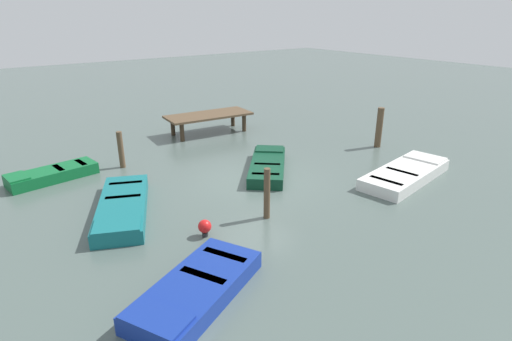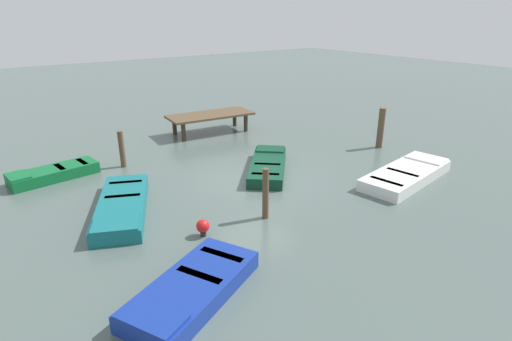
% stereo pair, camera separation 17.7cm
% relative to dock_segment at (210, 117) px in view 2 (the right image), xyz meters
% --- Properties ---
extents(ground_plane, '(80.00, 80.00, 0.00)m').
position_rel_dock_segment_xyz_m(ground_plane, '(-1.72, -6.20, -0.82)').
color(ground_plane, '#4C5B56').
extents(dock_segment, '(4.25, 2.08, 0.95)m').
position_rel_dock_segment_xyz_m(dock_segment, '(0.00, 0.00, 0.00)').
color(dock_segment, brown).
rests_on(dock_segment, ground_plane).
extents(rowboat_teal, '(2.85, 4.19, 0.46)m').
position_rel_dock_segment_xyz_m(rowboat_teal, '(-6.46, -5.94, -0.61)').
color(rowboat_teal, '#14666B').
rests_on(rowboat_teal, ground_plane).
extents(rowboat_dark_green, '(3.28, 3.49, 0.46)m').
position_rel_dock_segment_xyz_m(rowboat_dark_green, '(-0.86, -5.78, -0.61)').
color(rowboat_dark_green, '#0C3823').
rests_on(rowboat_dark_green, ground_plane).
extents(rowboat_white, '(4.31, 2.14, 0.46)m').
position_rel_dock_segment_xyz_m(rowboat_white, '(2.61, -9.35, -0.61)').
color(rowboat_white, silver).
rests_on(rowboat_white, ground_plane).
extents(rowboat_green, '(3.06, 1.43, 0.46)m').
position_rel_dock_segment_xyz_m(rowboat_green, '(-7.56, -1.88, -0.61)').
color(rowboat_green, '#0F602D').
rests_on(rowboat_green, ground_plane).
extents(rowboat_blue, '(3.52, 2.69, 0.46)m').
position_rel_dock_segment_xyz_m(rowboat_blue, '(-6.59, -10.66, -0.61)').
color(rowboat_blue, navy).
rests_on(rowboat_blue, ground_plane).
extents(mooring_piling_near_left, '(0.21, 0.21, 1.42)m').
position_rel_dock_segment_xyz_m(mooring_piling_near_left, '(-5.11, -2.13, -0.11)').
color(mooring_piling_near_left, brown).
rests_on(mooring_piling_near_left, ground_plane).
extents(mooring_piling_mid_right, '(0.19, 0.19, 1.54)m').
position_rel_dock_segment_xyz_m(mooring_piling_mid_right, '(-3.19, -8.70, -0.05)').
color(mooring_piling_mid_right, brown).
rests_on(mooring_piling_mid_right, ground_plane).
extents(mooring_piling_far_left, '(0.28, 0.28, 1.76)m').
position_rel_dock_segment_xyz_m(mooring_piling_far_left, '(4.88, -6.35, 0.06)').
color(mooring_piling_far_left, brown).
rests_on(mooring_piling_far_left, ground_plane).
extents(marker_buoy, '(0.36, 0.36, 0.48)m').
position_rel_dock_segment_xyz_m(marker_buoy, '(-5.17, -8.56, -0.54)').
color(marker_buoy, '#262626').
rests_on(marker_buoy, ground_plane).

